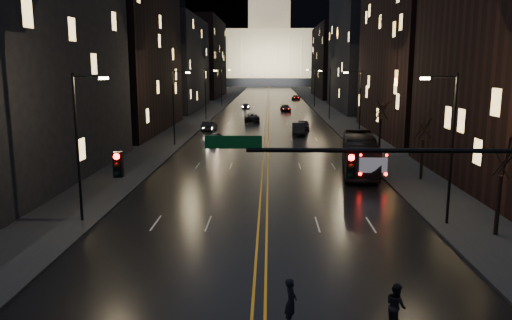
# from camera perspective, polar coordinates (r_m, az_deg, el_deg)

# --- Properties ---
(ground) EXTENTS (900.00, 900.00, 0.00)m
(ground) POSITION_cam_1_polar(r_m,az_deg,el_deg) (21.06, 0.37, -15.73)
(ground) COLOR black
(ground) RESTS_ON ground
(road) EXTENTS (20.00, 320.00, 0.02)m
(road) POSITION_cam_1_polar(r_m,az_deg,el_deg) (149.17, 1.42, 6.98)
(road) COLOR black
(road) RESTS_ON ground
(sidewalk_left) EXTENTS (8.00, 320.00, 0.16)m
(sidewalk_left) POSITION_cam_1_polar(r_m,az_deg,el_deg) (149.86, -3.98, 7.00)
(sidewalk_left) COLOR black
(sidewalk_left) RESTS_ON ground
(sidewalk_right) EXTENTS (8.00, 320.00, 0.16)m
(sidewalk_right) POSITION_cam_1_polar(r_m,az_deg,el_deg) (149.78, 6.82, 6.95)
(sidewalk_right) COLOR black
(sidewalk_right) RESTS_ON ground
(center_line) EXTENTS (0.62, 320.00, 0.01)m
(center_line) POSITION_cam_1_polar(r_m,az_deg,el_deg) (149.17, 1.42, 6.99)
(center_line) COLOR orange
(center_line) RESTS_ON road
(building_left_near) EXTENTS (12.00, 28.00, 22.00)m
(building_left_near) POSITION_cam_1_polar(r_m,az_deg,el_deg) (46.16, -26.62, 11.55)
(building_left_near) COLOR black
(building_left_near) RESTS_ON ground
(building_left_mid) EXTENTS (12.00, 30.00, 28.00)m
(building_left_mid) POSITION_cam_1_polar(r_m,az_deg,el_deg) (76.09, -15.21, 13.73)
(building_left_mid) COLOR black
(building_left_mid) RESTS_ON ground
(building_left_far) EXTENTS (12.00, 34.00, 20.00)m
(building_left_far) POSITION_cam_1_polar(r_m,az_deg,el_deg) (112.92, -9.53, 10.77)
(building_left_far) COLOR black
(building_left_far) RESTS_ON ground
(building_left_dist) EXTENTS (12.00, 40.00, 24.00)m
(building_left_dist) POSITION_cam_1_polar(r_m,az_deg,el_deg) (160.33, -6.23, 11.46)
(building_left_dist) COLOR black
(building_left_dist) RESTS_ON ground
(building_right_mid) EXTENTS (12.00, 34.00, 26.00)m
(building_right_mid) POSITION_cam_1_polar(r_m,az_deg,el_deg) (112.84, 12.37, 12.19)
(building_right_mid) COLOR black
(building_right_mid) RESTS_ON ground
(building_right_dist) EXTENTS (12.00, 40.00, 22.00)m
(building_right_dist) POSITION_cam_1_polar(r_m,az_deg,el_deg) (160.22, 9.12, 11.04)
(building_right_dist) COLOR black
(building_right_dist) RESTS_ON ground
(capitol) EXTENTS (90.00, 50.00, 58.50)m
(capitol) POSITION_cam_1_polar(r_m,az_deg,el_deg) (268.99, 1.51, 12.23)
(capitol) COLOR black
(capitol) RESTS_ON ground
(traffic_signal) EXTENTS (17.29, 0.45, 7.00)m
(traffic_signal) POSITION_cam_1_polar(r_m,az_deg,el_deg) (20.11, 17.48, -2.06)
(traffic_signal) COLOR black
(traffic_signal) RESTS_ON ground
(streetlamp_right_near) EXTENTS (2.13, 0.25, 9.00)m
(streetlamp_right_near) POSITION_cam_1_polar(r_m,az_deg,el_deg) (31.00, 21.22, 1.98)
(streetlamp_right_near) COLOR black
(streetlamp_right_near) RESTS_ON ground
(streetlamp_left_near) EXTENTS (2.13, 0.25, 9.00)m
(streetlamp_left_near) POSITION_cam_1_polar(r_m,az_deg,el_deg) (31.26, -19.46, 2.16)
(streetlamp_left_near) COLOR black
(streetlamp_left_near) RESTS_ON ground
(streetlamp_right_mid) EXTENTS (2.13, 0.25, 9.00)m
(streetlamp_right_mid) POSITION_cam_1_polar(r_m,az_deg,el_deg) (59.94, 11.65, 6.29)
(streetlamp_right_mid) COLOR black
(streetlamp_right_mid) RESTS_ON ground
(streetlamp_left_mid) EXTENTS (2.13, 0.25, 9.00)m
(streetlamp_left_mid) POSITION_cam_1_polar(r_m,az_deg,el_deg) (60.08, -9.24, 6.38)
(streetlamp_left_mid) COLOR black
(streetlamp_left_mid) RESTS_ON ground
(streetlamp_right_far) EXTENTS (2.13, 0.25, 9.00)m
(streetlamp_right_far) POSITION_cam_1_polar(r_m,az_deg,el_deg) (89.59, 8.32, 7.74)
(streetlamp_right_far) COLOR black
(streetlamp_right_far) RESTS_ON ground
(streetlamp_left_far) EXTENTS (2.13, 0.25, 9.00)m
(streetlamp_left_far) POSITION_cam_1_polar(r_m,az_deg,el_deg) (89.68, -5.67, 7.80)
(streetlamp_left_far) COLOR black
(streetlamp_left_far) RESTS_ON ground
(streetlamp_right_dist) EXTENTS (2.13, 0.25, 9.00)m
(streetlamp_right_dist) POSITION_cam_1_polar(r_m,az_deg,el_deg) (119.41, 6.64, 8.46)
(streetlamp_right_dist) COLOR black
(streetlamp_right_dist) RESTS_ON ground
(streetlamp_left_dist) EXTENTS (2.13, 0.25, 9.00)m
(streetlamp_left_dist) POSITION_cam_1_polar(r_m,az_deg,el_deg) (119.48, -3.86, 8.51)
(streetlamp_left_dist) COLOR black
(streetlamp_left_dist) RESTS_ON ground
(tree_right_near) EXTENTS (2.40, 2.40, 6.65)m
(tree_right_near) POSITION_cam_1_polar(r_m,az_deg,el_deg) (30.08, 26.34, 0.27)
(tree_right_near) COLOR black
(tree_right_near) RESTS_ON ground
(tree_right_mid) EXTENTS (2.40, 2.40, 6.65)m
(tree_right_mid) POSITION_cam_1_polar(r_m,az_deg,el_deg) (43.05, 18.63, 3.61)
(tree_right_mid) COLOR black
(tree_right_mid) RESTS_ON ground
(tree_right_far) EXTENTS (2.40, 2.40, 6.65)m
(tree_right_far) POSITION_cam_1_polar(r_m,az_deg,el_deg) (58.46, 14.08, 5.54)
(tree_right_far) COLOR black
(tree_right_far) RESTS_ON ground
(bus) EXTENTS (4.38, 12.37, 3.37)m
(bus) POSITION_cam_1_polar(r_m,az_deg,el_deg) (45.74, 11.76, 0.73)
(bus) COLOR black
(bus) RESTS_ON ground
(oncoming_car_a) EXTENTS (1.81, 4.37, 1.48)m
(oncoming_car_a) POSITION_cam_1_polar(r_m,az_deg,el_deg) (62.20, -4.78, 2.59)
(oncoming_car_a) COLOR black
(oncoming_car_a) RESTS_ON ground
(oncoming_car_b) EXTENTS (1.98, 4.68, 1.50)m
(oncoming_car_b) POSITION_cam_1_polar(r_m,az_deg,el_deg) (73.97, -5.36, 3.86)
(oncoming_car_b) COLOR black
(oncoming_car_b) RESTS_ON ground
(oncoming_car_c) EXTENTS (2.92, 5.61, 1.51)m
(oncoming_car_c) POSITION_cam_1_polar(r_m,az_deg,el_deg) (86.45, -0.48, 4.88)
(oncoming_car_c) COLOR black
(oncoming_car_c) RESTS_ON ground
(oncoming_car_d) EXTENTS (1.84, 4.47, 1.29)m
(oncoming_car_d) POSITION_cam_1_polar(r_m,az_deg,el_deg) (113.17, -1.17, 6.17)
(oncoming_car_d) COLOR black
(oncoming_car_d) RESTS_ON ground
(receding_car_a) EXTENTS (1.94, 5.18, 1.69)m
(receding_car_a) POSITION_cam_1_polar(r_m,az_deg,el_deg) (69.94, 4.89, 3.56)
(receding_car_a) COLOR black
(receding_car_a) RESTS_ON ground
(receding_car_b) EXTENTS (2.23, 4.90, 1.63)m
(receding_car_b) POSITION_cam_1_polar(r_m,az_deg,el_deg) (74.84, 5.39, 3.99)
(receding_car_b) COLOR black
(receding_car_b) RESTS_ON ground
(receding_car_c) EXTENTS (2.41, 4.90, 1.37)m
(receding_car_c) POSITION_cam_1_polar(r_m,az_deg,el_deg) (107.16, 3.41, 5.92)
(receding_car_c) COLOR black
(receding_car_c) RESTS_ON ground
(receding_car_d) EXTENTS (2.85, 5.17, 1.37)m
(receding_car_d) POSITION_cam_1_polar(r_m,az_deg,el_deg) (146.24, 4.59, 7.15)
(receding_car_d) COLOR black
(receding_car_d) RESTS_ON ground
(pedestrian_a) EXTENTS (0.54, 0.72, 1.81)m
(pedestrian_a) POSITION_cam_1_polar(r_m,az_deg,el_deg) (18.93, 4.00, -15.89)
(pedestrian_a) COLOR black
(pedestrian_a) RESTS_ON ground
(pedestrian_b) EXTENTS (0.68, 0.92, 1.70)m
(pedestrian_b) POSITION_cam_1_polar(r_m,az_deg,el_deg) (19.44, 15.71, -15.72)
(pedestrian_b) COLOR black
(pedestrian_b) RESTS_ON ground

